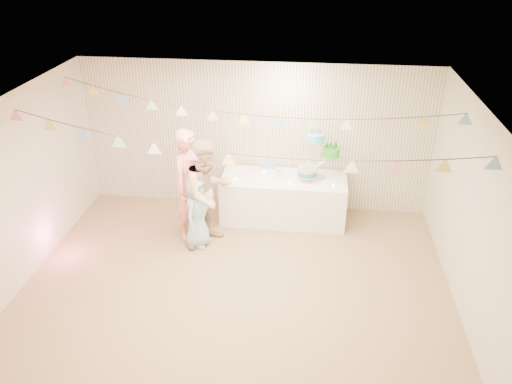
# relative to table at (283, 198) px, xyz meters

# --- Properties ---
(floor) EXTENTS (6.00, 6.00, 0.00)m
(floor) POSITION_rel_table_xyz_m (-0.53, -2.03, -0.39)
(floor) COLOR olive
(floor) RESTS_ON ground
(ceiling) EXTENTS (6.00, 6.00, 0.00)m
(ceiling) POSITION_rel_table_xyz_m (-0.53, -2.03, 2.21)
(ceiling) COLOR white
(ceiling) RESTS_ON ground
(back_wall) EXTENTS (6.00, 6.00, 0.00)m
(back_wall) POSITION_rel_table_xyz_m (-0.53, 0.47, 0.91)
(back_wall) COLOR silver
(back_wall) RESTS_ON ground
(front_wall) EXTENTS (6.00, 6.00, 0.00)m
(front_wall) POSITION_rel_table_xyz_m (-0.53, -4.53, 0.91)
(front_wall) COLOR silver
(front_wall) RESTS_ON ground
(left_wall) EXTENTS (5.00, 5.00, 0.00)m
(left_wall) POSITION_rel_table_xyz_m (-3.53, -2.03, 0.91)
(left_wall) COLOR silver
(left_wall) RESTS_ON ground
(right_wall) EXTENTS (5.00, 5.00, 0.00)m
(right_wall) POSITION_rel_table_xyz_m (2.47, -2.03, 0.91)
(right_wall) COLOR silver
(right_wall) RESTS_ON ground
(table) EXTENTS (2.09, 0.84, 0.78)m
(table) POSITION_rel_table_xyz_m (0.00, 0.00, 0.00)
(table) COLOR white
(table) RESTS_ON floor
(cake_stand) EXTENTS (0.74, 0.44, 0.83)m
(cake_stand) POSITION_rel_table_xyz_m (0.55, 0.05, 0.77)
(cake_stand) COLOR silver
(cake_stand) RESTS_ON table
(cake_bottom) EXTENTS (0.31, 0.31, 0.15)m
(cake_bottom) POSITION_rel_table_xyz_m (0.40, -0.01, 0.44)
(cake_bottom) COLOR teal
(cake_bottom) RESTS_ON cake_stand
(cake_middle) EXTENTS (0.27, 0.27, 0.22)m
(cake_middle) POSITION_rel_table_xyz_m (0.73, 0.14, 0.71)
(cake_middle) COLOR green
(cake_middle) RESTS_ON cake_stand
(cake_top_tier) EXTENTS (0.25, 0.25, 0.19)m
(cake_top_tier) POSITION_rel_table_xyz_m (0.49, 0.02, 0.98)
(cake_top_tier) COLOR #4CC8F1
(cake_top_tier) RESTS_ON cake_stand
(platter) EXTENTS (0.35, 0.35, 0.02)m
(platter) POSITION_rel_table_xyz_m (-0.59, -0.05, 0.37)
(platter) COLOR white
(platter) RESTS_ON table
(posy) EXTENTS (0.14, 0.14, 0.16)m
(posy) POSITION_rel_table_xyz_m (-0.10, 0.05, 0.44)
(posy) COLOR white
(posy) RESTS_ON table
(person_adult_a) EXTENTS (0.72, 0.81, 1.85)m
(person_adult_a) POSITION_rel_table_xyz_m (-1.41, -0.71, 0.53)
(person_adult_a) COLOR #ED887B
(person_adult_a) RESTS_ON floor
(person_adult_b) EXTENTS (1.07, 1.08, 1.76)m
(person_adult_b) POSITION_rel_table_xyz_m (-1.12, -0.85, 0.49)
(person_adult_b) COLOR tan
(person_adult_b) RESTS_ON floor
(person_child) EXTENTS (0.53, 0.66, 1.18)m
(person_child) POSITION_rel_table_xyz_m (-1.27, -0.95, 0.20)
(person_child) COLOR #92B6CF
(person_child) RESTS_ON floor
(bunting_back) EXTENTS (5.60, 1.10, 0.40)m
(bunting_back) POSITION_rel_table_xyz_m (-0.53, -0.93, 1.96)
(bunting_back) COLOR pink
(bunting_back) RESTS_ON ceiling
(bunting_front) EXTENTS (5.60, 0.90, 0.36)m
(bunting_front) POSITION_rel_table_xyz_m (-0.53, -2.23, 1.93)
(bunting_front) COLOR #72A5E5
(bunting_front) RESTS_ON ceiling
(tealight_0) EXTENTS (0.04, 0.04, 0.03)m
(tealight_0) POSITION_rel_table_xyz_m (-0.80, -0.15, 0.41)
(tealight_0) COLOR #FFD88C
(tealight_0) RESTS_ON table
(tealight_1) EXTENTS (0.04, 0.04, 0.03)m
(tealight_1) POSITION_rel_table_xyz_m (-0.35, 0.18, 0.41)
(tealight_1) COLOR #FFD88C
(tealight_1) RESTS_ON table
(tealight_2) EXTENTS (0.04, 0.04, 0.03)m
(tealight_2) POSITION_rel_table_xyz_m (0.10, -0.22, 0.41)
(tealight_2) COLOR #FFD88C
(tealight_2) RESTS_ON table
(tealight_3) EXTENTS (0.04, 0.04, 0.03)m
(tealight_3) POSITION_rel_table_xyz_m (0.35, 0.22, 0.41)
(tealight_3) COLOR #FFD88C
(tealight_3) RESTS_ON table
(tealight_4) EXTENTS (0.04, 0.04, 0.03)m
(tealight_4) POSITION_rel_table_xyz_m (0.82, -0.18, 0.41)
(tealight_4) COLOR #FFD88C
(tealight_4) RESTS_ON table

